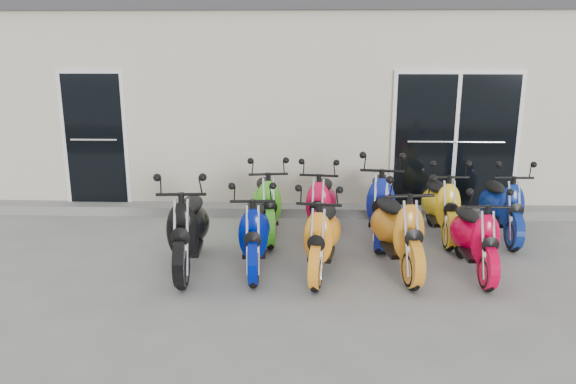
% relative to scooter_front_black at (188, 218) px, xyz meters
% --- Properties ---
extents(ground, '(80.00, 80.00, 0.00)m').
position_rel_scooter_front_black_xyz_m(ground, '(1.18, 0.32, -0.65)').
color(ground, gray).
rests_on(ground, ground).
extents(building, '(14.00, 6.00, 3.20)m').
position_rel_scooter_front_black_xyz_m(building, '(1.18, 5.52, 0.95)').
color(building, beige).
rests_on(building, ground).
extents(roof_cap, '(14.20, 6.20, 0.16)m').
position_rel_scooter_front_black_xyz_m(roof_cap, '(1.18, 5.52, 2.63)').
color(roof_cap, '#3F3F42').
rests_on(roof_cap, building).
extents(front_step, '(14.00, 0.40, 0.15)m').
position_rel_scooter_front_black_xyz_m(front_step, '(1.18, 2.34, -0.58)').
color(front_step, gray).
rests_on(front_step, ground).
extents(door_left, '(1.07, 0.08, 2.22)m').
position_rel_scooter_front_black_xyz_m(door_left, '(-2.02, 2.49, 0.61)').
color(door_left, black).
rests_on(door_left, front_step).
extents(door_right, '(2.02, 0.08, 2.22)m').
position_rel_scooter_front_black_xyz_m(door_right, '(3.78, 2.49, 0.61)').
color(door_right, black).
rests_on(door_right, front_step).
extents(scooter_front_black, '(0.76, 1.81, 1.31)m').
position_rel_scooter_front_black_xyz_m(scooter_front_black, '(0.00, 0.00, 0.00)').
color(scooter_front_black, black).
rests_on(scooter_front_black, ground).
extents(scooter_front_blue, '(0.69, 1.65, 1.19)m').
position_rel_scooter_front_black_xyz_m(scooter_front_blue, '(0.80, 0.03, -0.06)').
color(scooter_front_blue, '#001186').
rests_on(scooter_front_blue, ground).
extents(scooter_front_orange_a, '(0.81, 1.68, 1.19)m').
position_rel_scooter_front_black_xyz_m(scooter_front_orange_a, '(1.62, -0.06, -0.06)').
color(scooter_front_orange_a, orange).
rests_on(scooter_front_orange_a, ground).
extents(scooter_front_orange_b, '(0.89, 1.82, 1.29)m').
position_rel_scooter_front_black_xyz_m(scooter_front_orange_b, '(2.53, 0.06, -0.01)').
color(scooter_front_orange_b, orange).
rests_on(scooter_front_orange_b, ground).
extents(scooter_front_red, '(0.60, 1.57, 1.15)m').
position_rel_scooter_front_black_xyz_m(scooter_front_red, '(3.45, 0.00, -0.08)').
color(scooter_front_red, '#DE0030').
rests_on(scooter_front_red, ground).
extents(scooter_back_green, '(0.84, 1.74, 1.24)m').
position_rel_scooter_front_black_xyz_m(scooter_back_green, '(0.86, 1.29, -0.03)').
color(scooter_back_green, green).
rests_on(scooter_back_green, ground).
extents(scooter_back_red, '(0.79, 1.71, 1.22)m').
position_rel_scooter_front_black_xyz_m(scooter_back_red, '(1.64, 1.30, -0.04)').
color(scooter_back_red, red).
rests_on(scooter_back_red, ground).
extents(scooter_back_blue, '(0.90, 1.88, 1.34)m').
position_rel_scooter_front_black_xyz_m(scooter_back_blue, '(2.48, 1.22, 0.02)').
color(scooter_back_blue, '#101D92').
rests_on(scooter_back_blue, ground).
extents(scooter_back_yellow, '(0.59, 1.63, 1.20)m').
position_rel_scooter_front_black_xyz_m(scooter_back_yellow, '(3.34, 1.31, -0.05)').
color(scooter_back_yellow, yellow).
rests_on(scooter_back_yellow, ground).
extents(scooter_back_extra, '(0.59, 1.63, 1.20)m').
position_rel_scooter_front_black_xyz_m(scooter_back_extra, '(4.19, 1.31, -0.05)').
color(scooter_back_extra, navy).
rests_on(scooter_back_extra, ground).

